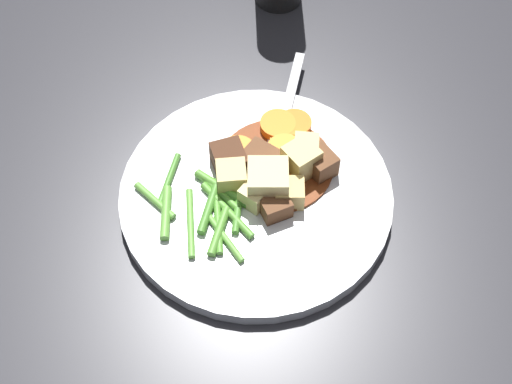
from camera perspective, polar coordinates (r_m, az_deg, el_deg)
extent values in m
plane|color=#2D2D33|center=(0.74, 0.00, -0.63)|extent=(3.00, 3.00, 0.00)
cylinder|color=white|center=(0.73, 0.00, -0.32)|extent=(0.26, 0.26, 0.01)
cylinder|color=brown|center=(0.74, 1.50, 2.06)|extent=(0.11, 0.11, 0.00)
cylinder|color=orange|center=(0.75, 2.18, 3.08)|extent=(0.05, 0.05, 0.01)
cylinder|color=orange|center=(0.77, 1.65, 4.98)|extent=(0.05, 0.05, 0.01)
cylinder|color=orange|center=(0.73, 2.23, 1.59)|extent=(0.05, 0.05, 0.01)
cylinder|color=orange|center=(0.76, 2.06, 3.89)|extent=(0.03, 0.03, 0.01)
cylinder|color=orange|center=(0.74, -1.39, 2.97)|extent=(0.04, 0.04, 0.01)
cylinder|color=orange|center=(0.77, 2.91, 5.04)|extent=(0.04, 0.04, 0.01)
cube|color=#E5CC7A|center=(0.72, -1.87, 1.16)|extent=(0.04, 0.04, 0.02)
cube|color=#EAD68C|center=(0.71, 0.90, 0.74)|extent=(0.05, 0.05, 0.04)
cube|color=#DBBC6B|center=(0.71, 2.54, -0.08)|extent=(0.04, 0.04, 0.02)
cube|color=#E5CC7A|center=(0.73, 3.41, 2.38)|extent=(0.03, 0.03, 0.03)
cube|color=#EAD68C|center=(0.71, -0.14, -0.27)|extent=(0.03, 0.03, 0.02)
cube|color=#E5CC7A|center=(0.74, 3.90, 3.16)|extent=(0.03, 0.03, 0.03)
cube|color=brown|center=(0.71, 1.50, -0.66)|extent=(0.04, 0.04, 0.02)
cube|color=brown|center=(0.73, 4.84, 2.19)|extent=(0.03, 0.03, 0.02)
cube|color=brown|center=(0.73, 0.42, 2.48)|extent=(0.03, 0.04, 0.02)
cube|color=#4C2B19|center=(0.73, -2.32, 2.33)|extent=(0.04, 0.04, 0.02)
cylinder|color=#66AD42|center=(0.71, -6.80, -1.56)|extent=(0.04, 0.05, 0.01)
cylinder|color=#66AD42|center=(0.69, -2.46, -3.33)|extent=(0.01, 0.06, 0.01)
cylinder|color=#4C8E33|center=(0.73, -6.58, 0.94)|extent=(0.05, 0.04, 0.01)
cylinder|color=#599E38|center=(0.72, -2.90, 0.08)|extent=(0.01, 0.06, 0.01)
cylinder|color=#4C8E33|center=(0.71, -3.52, -1.08)|extent=(0.05, 0.04, 0.01)
cylinder|color=#599E38|center=(0.70, -2.86, -2.53)|extent=(0.04, 0.05, 0.01)
cylinder|color=#599E38|center=(0.71, -2.14, -1.43)|extent=(0.01, 0.07, 0.01)
cylinder|color=#66AD42|center=(0.70, -4.96, -2.33)|extent=(0.05, 0.06, 0.01)
cylinder|color=#599E38|center=(0.72, -2.57, 0.27)|extent=(0.02, 0.06, 0.01)
cylinder|color=#4C8E33|center=(0.71, -1.25, -0.86)|extent=(0.05, 0.05, 0.01)
cylinder|color=#66AD42|center=(0.72, -7.62, -0.65)|extent=(0.01, 0.05, 0.01)
cylinder|color=#599E38|center=(0.70, -2.80, -2.96)|extent=(0.05, 0.04, 0.01)
cube|color=silver|center=(0.80, 2.64, 7.49)|extent=(0.10, 0.08, 0.00)
cube|color=silver|center=(0.76, 1.73, 3.84)|extent=(0.03, 0.03, 0.00)
cylinder|color=silver|center=(0.74, 0.58, 2.17)|extent=(0.04, 0.03, 0.00)
cylinder|color=silver|center=(0.74, 1.05, 2.09)|extent=(0.04, 0.03, 0.00)
cylinder|color=silver|center=(0.74, 1.53, 2.01)|extent=(0.04, 0.03, 0.00)
cylinder|color=silver|center=(0.74, 2.00, 1.93)|extent=(0.04, 0.03, 0.00)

